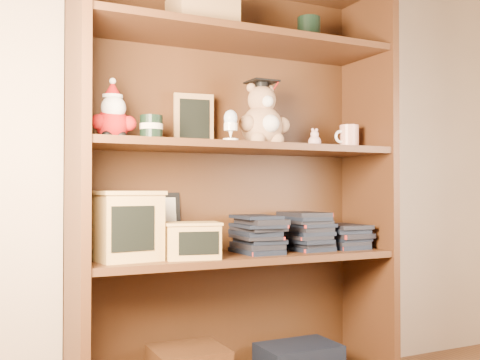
% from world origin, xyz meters
% --- Properties ---
extents(bookcase, '(1.20, 0.35, 1.60)m').
position_xyz_m(bookcase, '(-0.09, 1.36, 0.78)').
color(bookcase, '#472714').
rests_on(bookcase, ground).
extents(shelf_lower, '(1.14, 0.33, 0.02)m').
position_xyz_m(shelf_lower, '(-0.09, 1.30, 0.54)').
color(shelf_lower, '#472714').
rests_on(shelf_lower, ground).
extents(shelf_upper, '(1.14, 0.33, 0.02)m').
position_xyz_m(shelf_upper, '(-0.09, 1.30, 0.94)').
color(shelf_upper, '#472714').
rests_on(shelf_upper, ground).
extents(santa_plush, '(0.15, 0.11, 0.21)m').
position_xyz_m(santa_plush, '(-0.56, 1.30, 1.03)').
color(santa_plush, '#A50F0F').
rests_on(santa_plush, shelf_upper).
extents(teachers_tin, '(0.08, 0.08, 0.09)m').
position_xyz_m(teachers_tin, '(-0.42, 1.30, 1.00)').
color(teachers_tin, black).
rests_on(teachers_tin, shelf_upper).
extents(chalkboard_plaque, '(0.15, 0.09, 0.19)m').
position_xyz_m(chalkboard_plaque, '(-0.23, 1.42, 1.04)').
color(chalkboard_plaque, '#9E7547').
rests_on(chalkboard_plaque, shelf_upper).
extents(egg_cup, '(0.05, 0.05, 0.11)m').
position_xyz_m(egg_cup, '(-0.16, 1.23, 1.01)').
color(egg_cup, white).
rests_on(egg_cup, shelf_upper).
extents(grad_teddy_bear, '(0.21, 0.18, 0.25)m').
position_xyz_m(grad_teddy_bear, '(0.00, 1.30, 1.04)').
color(grad_teddy_bear, '#A37A56').
rests_on(grad_teddy_bear, shelf_upper).
extents(pink_figurine, '(0.05, 0.05, 0.08)m').
position_xyz_m(pink_figurine, '(0.24, 1.30, 0.98)').
color(pink_figurine, '#D4A4A5').
rests_on(pink_figurine, shelf_upper).
extents(teacher_mug, '(0.11, 0.08, 0.10)m').
position_xyz_m(teacher_mug, '(0.40, 1.30, 1.00)').
color(teacher_mug, silver).
rests_on(teacher_mug, shelf_upper).
extents(certificate_frame, '(0.18, 0.05, 0.22)m').
position_xyz_m(certificate_frame, '(-0.36, 1.44, 0.66)').
color(certificate_frame, black).
rests_on(certificate_frame, shelf_lower).
extents(treats_box, '(0.24, 0.24, 0.23)m').
position_xyz_m(treats_box, '(-0.51, 1.30, 0.67)').
color(treats_box, tan).
rests_on(treats_box, shelf_lower).
extents(pencils_box, '(0.21, 0.17, 0.12)m').
position_xyz_m(pencils_box, '(-0.30, 1.24, 0.61)').
color(pencils_box, tan).
rests_on(pencils_box, shelf_lower).
extents(book_stack_left, '(0.14, 0.20, 0.14)m').
position_xyz_m(book_stack_left, '(-0.02, 1.30, 0.62)').
color(book_stack_left, black).
rests_on(book_stack_left, shelf_lower).
extents(book_stack_mid, '(0.14, 0.20, 0.16)m').
position_xyz_m(book_stack_mid, '(0.20, 1.30, 0.63)').
color(book_stack_mid, black).
rests_on(book_stack_mid, shelf_lower).
extents(book_stack_right, '(0.14, 0.20, 0.10)m').
position_xyz_m(book_stack_right, '(0.37, 1.30, 0.60)').
color(book_stack_right, black).
rests_on(book_stack_right, shelf_lower).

